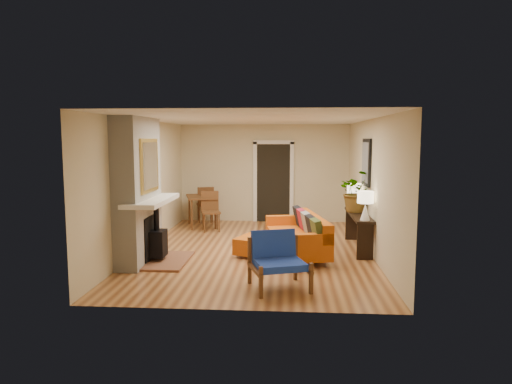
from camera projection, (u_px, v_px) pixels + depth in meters
The scene contains 10 objects.
room_shell at pixel (287, 178), 11.58m from camera, with size 6.50×6.50×6.50m.
fireplace at pixel (140, 194), 8.16m from camera, with size 1.09×1.68×2.60m.
sofa at pixel (300, 236), 8.81m from camera, with size 1.28×2.21×0.82m.
ottoman at pixel (258, 245), 8.67m from camera, with size 0.93×0.93×0.36m.
blue_chair at pixel (277, 257), 6.86m from camera, with size 1.00×0.99×0.83m.
dining_table at pixel (205, 202), 11.58m from camera, with size 1.09×1.81×0.95m.
console_table at pixel (359, 221), 9.18m from camera, with size 0.34×1.85×0.72m.
lamp_near at pixel (365, 202), 8.38m from camera, with size 0.30×0.30×0.54m.
lamp_far at pixel (354, 193), 9.84m from camera, with size 0.30×0.30×0.54m.
houseplant at pixel (357, 191), 9.32m from camera, with size 0.78×0.67×0.86m, color #1E5919.
Camera 1 is at (0.66, -8.93, 2.22)m, focal length 32.00 mm.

